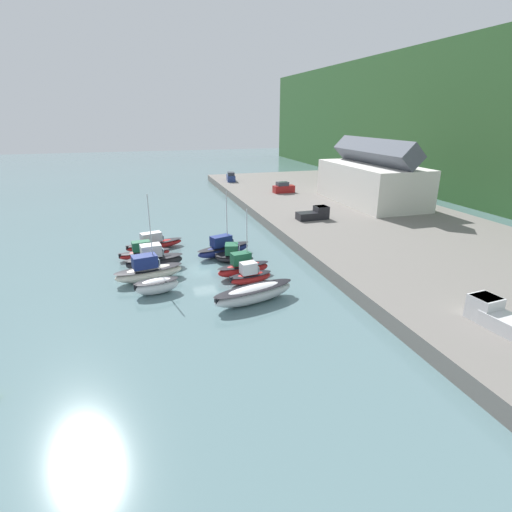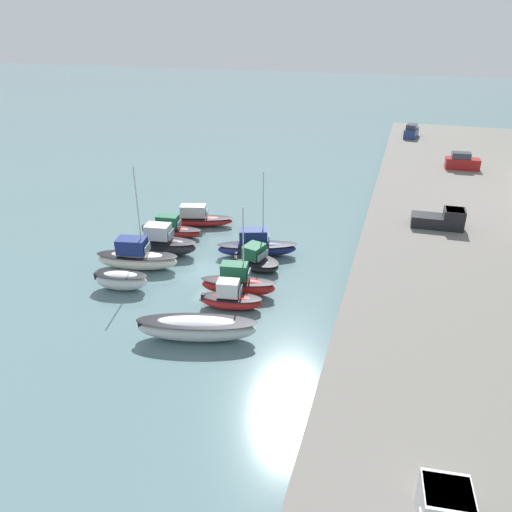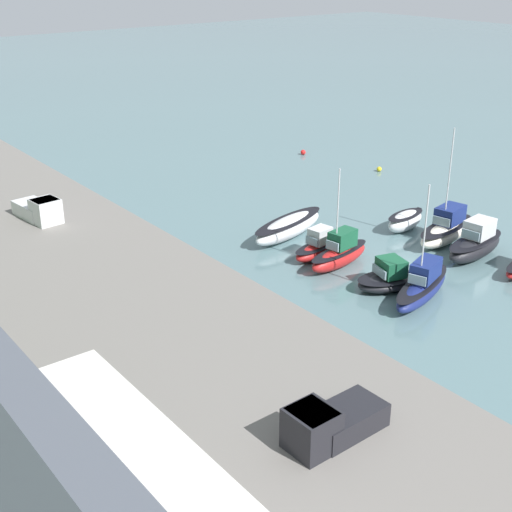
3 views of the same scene
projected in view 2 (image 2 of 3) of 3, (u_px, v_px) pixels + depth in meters
name	position (u px, v px, depth m)	size (l,w,h in m)	color
ground_plane	(208.00, 271.00, 42.39)	(320.00, 320.00, 0.00)	slate
moored_boat_0	(256.00, 246.00, 44.63)	(3.97, 7.35, 7.82)	navy
moored_boat_1	(256.00, 260.00, 42.54)	(3.49, 4.80, 2.13)	black
moored_boat_2	(238.00, 283.00, 38.47)	(2.51, 6.03, 7.25)	red
moored_boat_3	(231.00, 298.00, 36.71)	(2.30, 4.77, 2.27)	red
moored_boat_4	(197.00, 328.00, 33.18)	(4.03, 8.35, 1.63)	silver
moored_boat_5	(196.00, 219.00, 51.09)	(3.67, 7.59, 2.22)	red
moored_boat_6	(171.00, 229.00, 48.64)	(2.34, 6.18, 2.16)	red
moored_boat_7	(162.00, 243.00, 44.94)	(2.90, 6.52, 2.85)	black
moored_boat_8	(137.00, 257.00, 42.38)	(3.44, 7.29, 8.94)	white
moored_boat_9	(121.00, 280.00, 39.24)	(2.35, 4.48, 1.53)	white
parked_car_1	(462.00, 162.00, 64.70)	(2.01, 4.29, 2.16)	maroon
parked_car_2	(411.00, 132.00, 81.36)	(4.41, 2.37, 2.16)	navy
pickup_truck_0	(442.00, 219.00, 46.93)	(2.08, 4.77, 1.90)	black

